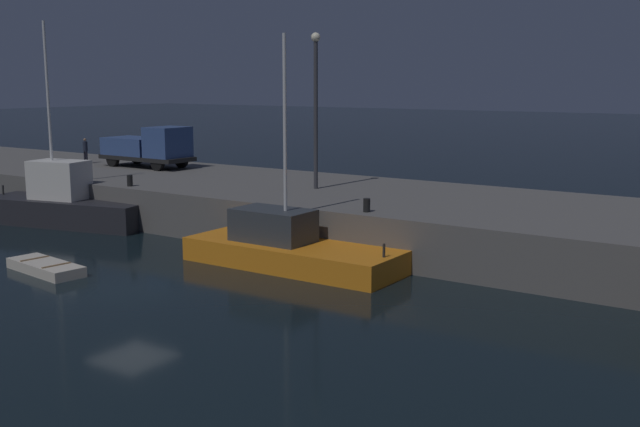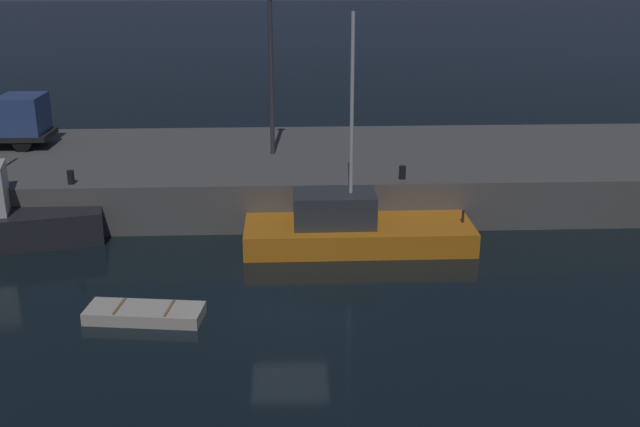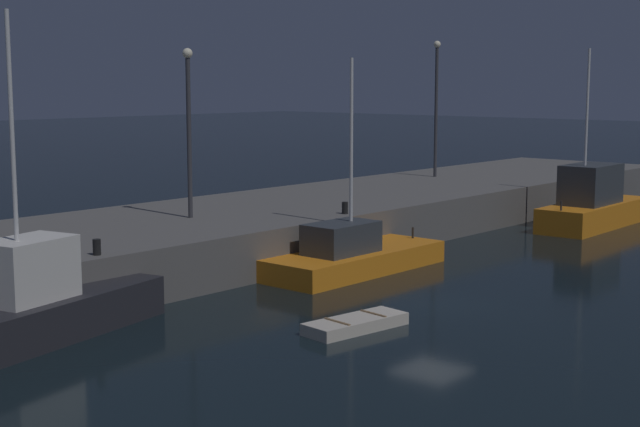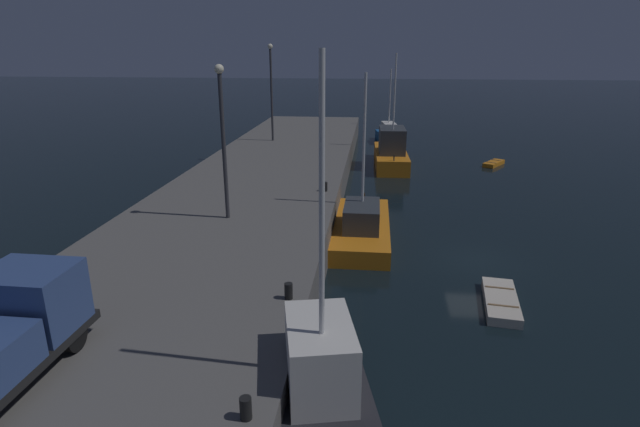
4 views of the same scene
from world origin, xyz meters
TOP-DOWN VIEW (x-y plane):
  - ground_plane at (0.00, 0.00)m, footprint 320.00×320.00m
  - pier_quay at (0.00, 12.71)m, footprint 77.09×10.77m
  - fishing_boat_blue at (-11.98, 6.61)m, footprint 9.33×4.59m
  - fishing_boat_white at (2.54, 5.83)m, footprint 8.89×3.06m
  - fishing_boat_orange at (20.99, 3.78)m, footprint 9.26×3.02m
  - fishing_trawler_green at (32.42, 3.70)m, footprint 7.69×3.13m
  - dinghy_orange_near at (22.35, -5.55)m, footprint 2.89×2.37m
  - rowboat_white_mid at (-4.55, -0.11)m, footprint 3.79×1.75m
  - lamp_post_west at (-0.65, 12.44)m, footprint 0.44×0.44m
  - lamp_post_east at (21.41, 14.60)m, footprint 0.44×0.44m
  - bollard_west at (-8.74, 7.99)m, footprint 0.28×0.28m
  - bollard_central at (4.76, 8.11)m, footprint 0.28×0.28m
  - bollard_east at (-14.55, 7.99)m, footprint 0.28×0.28m

SIDE VIEW (x-z plane):
  - ground_plane at x=0.00m, z-range 0.00..0.00m
  - dinghy_orange_near at x=22.35m, z-range -0.02..0.38m
  - rowboat_white_mid at x=-4.55m, z-range -0.02..0.42m
  - fishing_boat_white at x=2.54m, z-range -3.74..5.23m
  - fishing_trawler_green at x=32.42m, z-range -3.22..4.82m
  - pier_quay at x=0.00m, z-range 0.00..2.06m
  - fishing_boat_blue at x=-11.98m, z-range -4.01..6.09m
  - fishing_boat_orange at x=20.99m, z-range -3.57..6.18m
  - bollard_central at x=4.76m, z-range 2.06..2.60m
  - bollard_east at x=-14.55m, z-range 2.06..2.62m
  - bollard_west at x=-8.74m, z-range 2.06..2.62m
  - lamp_post_west at x=-0.65m, z-range 2.72..10.08m
  - lamp_post_east at x=21.41m, z-range 2.74..11.18m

